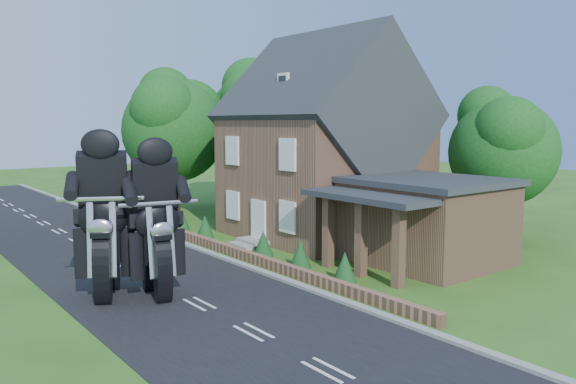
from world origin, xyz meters
TOP-DOWN VIEW (x-y plane):
  - ground at (0.00, 0.00)m, footprint 120.00×120.00m
  - road at (0.00, 0.00)m, footprint 7.00×80.00m
  - kerb at (3.65, 0.00)m, footprint 0.30×80.00m
  - garden_wall at (4.30, 5.00)m, footprint 0.30×22.00m
  - house at (10.49, 6.00)m, footprint 9.54×8.64m
  - annex at (9.87, -0.80)m, footprint 7.05×5.94m
  - tree_annex_side at (17.13, 0.10)m, footprint 5.64×5.20m
  - tree_house_right at (16.65, 8.62)m, footprint 6.51×6.00m
  - tree_behind_house at (14.18, 16.14)m, footprint 7.81×7.20m
  - tree_behind_left at (8.16, 17.13)m, footprint 6.94×6.40m
  - shrub_a at (5.30, -1.00)m, footprint 0.90×0.90m
  - shrub_b at (5.30, 1.50)m, footprint 0.90×0.90m
  - shrub_c at (5.30, 4.00)m, footprint 0.90×0.90m
  - shrub_d at (5.30, 9.00)m, footprint 0.90×0.90m
  - shrub_e at (5.30, 11.50)m, footprint 0.90×0.90m
  - shrub_f at (5.30, 14.00)m, footprint 0.90×0.90m
  - motorcycle_lead at (-0.71, 1.47)m, footprint 0.73×1.72m
  - motorcycle_follow at (-2.04, 2.42)m, footprint 1.22×1.75m

SIDE VIEW (x-z plane):
  - ground at x=0.00m, z-range 0.00..0.00m
  - road at x=0.00m, z-range 0.00..0.02m
  - kerb at x=3.65m, z-range 0.00..0.12m
  - garden_wall at x=4.30m, z-range 0.00..0.40m
  - shrub_a at x=5.30m, z-range 0.00..1.10m
  - shrub_b at x=5.30m, z-range 0.00..1.10m
  - shrub_c at x=5.30m, z-range 0.00..1.10m
  - shrub_d at x=5.30m, z-range 0.00..1.10m
  - shrub_e at x=5.30m, z-range 0.00..1.10m
  - shrub_f at x=5.30m, z-range 0.00..1.10m
  - motorcycle_lead at x=-0.71m, z-range 0.00..1.55m
  - motorcycle_follow at x=-2.04m, z-range 0.00..1.63m
  - annex at x=9.87m, z-range 0.05..3.49m
  - house at x=10.49m, z-range -0.78..9.46m
  - tree_annex_side at x=17.13m, z-range 0.95..8.43m
  - tree_house_right at x=16.65m, z-range 0.99..9.39m
  - tree_behind_left at x=8.16m, z-range 1.15..10.31m
  - tree_behind_house at x=14.18m, z-range 1.19..11.27m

